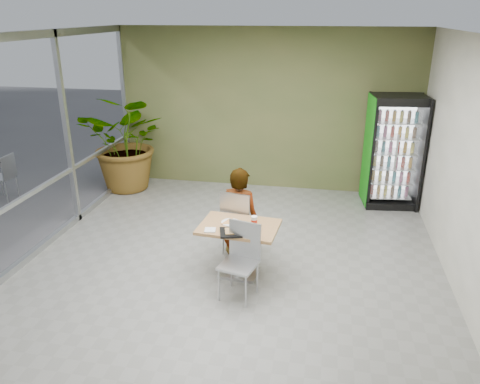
% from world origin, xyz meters
% --- Properties ---
extents(ground, '(7.00, 7.00, 0.00)m').
position_xyz_m(ground, '(0.00, 0.00, 0.00)').
color(ground, gray).
rests_on(ground, ground).
extents(room_envelope, '(6.00, 7.00, 3.20)m').
position_xyz_m(room_envelope, '(0.00, 0.00, 1.60)').
color(room_envelope, silver).
rests_on(room_envelope, ground).
extents(storefront_frame, '(0.10, 7.00, 3.20)m').
position_xyz_m(storefront_frame, '(-3.00, 0.00, 1.60)').
color(storefront_frame, '#A9ABAE').
rests_on(storefront_frame, ground).
extents(dining_table, '(1.11, 0.82, 0.75)m').
position_xyz_m(dining_table, '(0.14, -0.10, 0.54)').
color(dining_table, '#A18045').
rests_on(dining_table, ground).
extents(chair_far, '(0.53, 0.53, 1.03)m').
position_xyz_m(chair_far, '(0.01, 0.46, 0.60)').
color(chair_far, '#A9ABAE').
rests_on(chair_far, ground).
extents(chair_near, '(0.52, 0.53, 0.98)m').
position_xyz_m(chair_near, '(0.26, -0.55, 0.57)').
color(chair_near, '#A9ABAE').
rests_on(chair_near, ground).
extents(seated_woman, '(0.68, 0.50, 1.67)m').
position_xyz_m(seated_woman, '(0.03, 0.51, 0.53)').
color(seated_woman, black).
rests_on(seated_woman, ground).
extents(pizza_plate, '(0.33, 0.26, 0.03)m').
position_xyz_m(pizza_plate, '(0.01, -0.03, 0.77)').
color(pizza_plate, white).
rests_on(pizza_plate, dining_table).
extents(soda_cup, '(0.09, 0.09, 0.15)m').
position_xyz_m(soda_cup, '(0.35, -0.10, 0.82)').
color(soda_cup, white).
rests_on(soda_cup, dining_table).
extents(napkin_stack, '(0.16, 0.16, 0.02)m').
position_xyz_m(napkin_stack, '(-0.20, -0.33, 0.76)').
color(napkin_stack, white).
rests_on(napkin_stack, dining_table).
extents(cafeteria_tray, '(0.49, 0.41, 0.02)m').
position_xyz_m(cafeteria_tray, '(0.15, -0.33, 0.76)').
color(cafeteria_tray, black).
rests_on(cafeteria_tray, dining_table).
extents(beverage_fridge, '(1.03, 0.83, 2.07)m').
position_xyz_m(beverage_fridge, '(2.45, 2.96, 1.03)').
color(beverage_fridge, black).
rests_on(beverage_fridge, ground).
extents(potted_plant, '(1.91, 1.69, 1.98)m').
position_xyz_m(potted_plant, '(-2.69, 2.84, 0.99)').
color(potted_plant, '#285F26').
rests_on(potted_plant, ground).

